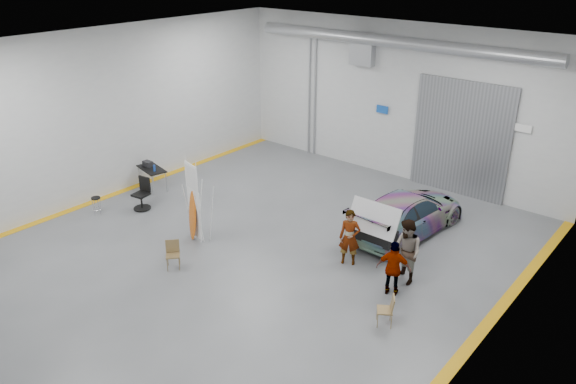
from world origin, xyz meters
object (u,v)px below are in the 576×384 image
Objects in this scene: work_table at (151,168)px; surfboard_display at (194,208)px; sedan_car at (407,213)px; shop_stool at (97,206)px; person_c at (394,268)px; folding_chair_far at (384,315)px; person_b at (406,252)px; folding_chair_near at (174,260)px; person_a at (350,237)px; office_chair at (143,196)px.

surfboard_display is at bearing -21.24° from work_table.
sedan_car is 10.42m from shop_stool.
person_c is at bearing 25.12° from surfboard_display.
work_table is at bearing 22.82° from sedan_car.
folding_chair_far is 11.25m from work_table.
folding_chair_far is at bearing 90.91° from person_c.
shop_stool is at bearing -81.67° from work_table.
person_b is at bearing -107.34° from person_c.
folding_chair_far is at bearing -34.04° from folding_chair_near.
person_c is at bearing 168.70° from folding_chair_far.
person_b is 1.29× the size of work_table.
folding_chair_near is at bearing -7.26° from shop_stool.
person_a is at bearing -39.47° from person_c.
sedan_car is 9.03m from office_chair.
surfboard_display reaches higher than office_chair.
folding_chair_near is 6.09m from work_table.
folding_chair_near is (-3.70, -3.41, -0.58)m from person_a.
person_c is (1.43, -3.38, 0.10)m from sedan_car.
person_a reaches higher than folding_chair_near.
folding_chair_far is (1.94, -4.64, -0.42)m from sedan_car.
sedan_car is at bearing 169.27° from folding_chair_far.
person_b is 2.27× the size of folding_chair_near.
work_table is (-0.38, 2.63, 0.51)m from shop_stool.
person_a reaches higher than office_chair.
folding_chair_near is 0.72× the size of office_chair.
shop_stool is at bearing 37.37° from sedan_car.
shop_stool is (-8.44, -2.81, -0.52)m from person_a.
sedan_car is 3.00× the size of person_c.
person_a is 0.91× the size of person_b.
work_table is at bearing -150.13° from person_b.
shop_stool is 0.45× the size of work_table.
folding_chair_near is 6.18m from folding_chair_far.
office_chair reaches higher than folding_chair_far.
sedan_car is at bearing 57.52° from surfboard_display.
folding_chair_near reaches higher than folding_chair_far.
surfboard_display reaches higher than folding_chair_far.
shop_stool is 0.56× the size of office_chair.
surfboard_display reaches higher than folding_chair_near.
shop_stool is (-3.96, -0.94, -0.77)m from surfboard_display.
folding_chair_far is 10.77m from shop_stool.
person_a is at bearing -162.41° from folding_chair_far.
person_b reaches higher than work_table.
person_c reaches higher than shop_stool.
person_c is at bearing -2.19° from work_table.
person_c is 1.38× the size of office_chair.
person_c is 10.46m from shop_stool.
person_a is 7.76m from office_chair.
work_table is (-4.35, 1.69, -0.26)m from surfboard_display.
person_b is 6.52m from folding_chair_near.
person_a is at bearing 18.38° from shop_stool.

